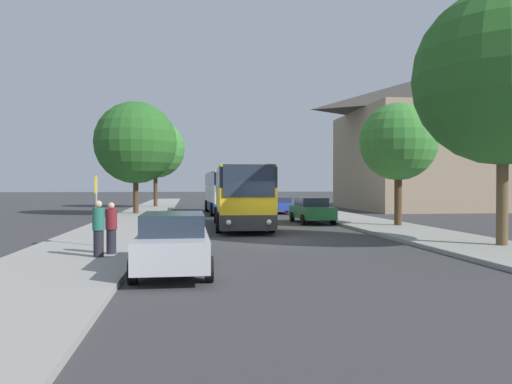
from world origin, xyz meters
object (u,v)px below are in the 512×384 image
Objects in this scene: bus_front at (241,195)px; tree_left_far at (136,143)px; pedestrian_waiting_far at (111,228)px; tree_right_near at (398,142)px; parked_car_right_near at (312,210)px; tree_right_mid at (503,77)px; bus_stop_sign at (96,202)px; pedestrian_waiting_near at (99,229)px; tree_left_near at (155,149)px; bus_middle at (225,191)px; parked_car_left_curb at (173,242)px; parked_car_right_far at (280,205)px.

tree_left_far reaches higher than bus_front.
tree_right_near is at bearing 141.16° from pedestrian_waiting_far.
bus_front is 5.31m from parked_car_right_near.
tree_right_near is 0.71× the size of tree_right_mid.
tree_left_far is (-0.79, 20.64, 3.85)m from bus_stop_sign.
tree_right_mid is (15.30, -22.44, 0.65)m from tree_left_far.
bus_front is 12.13m from pedestrian_waiting_far.
tree_right_mid is (14.51, -1.80, 4.50)m from bus_stop_sign.
bus_stop_sign is (-10.68, -11.14, 0.91)m from parked_car_right_near.
tree_right_near is (15.29, -13.40, -0.92)m from tree_left_far.
pedestrian_waiting_near is 24.10m from tree_left_far.
pedestrian_waiting_near is at bearing -86.61° from tree_left_far.
pedestrian_waiting_near is 1.05× the size of pedestrian_waiting_far.
pedestrian_waiting_near is 0.19× the size of tree_left_near.
tree_right_near is (8.35, -14.71, 2.85)m from bus_middle.
tree_left_far is at bearing 92.20° from bus_stop_sign.
parked_car_left_curb is at bearing -163.86° from tree_right_mid.
parked_car_left_curb is 1.87× the size of bus_stop_sign.
tree_right_mid reaches higher than tree_left_near.
bus_front is at bearing 170.84° from tree_right_near.
parked_car_left_curb is 26.49m from tree_left_far.
tree_left_far reaches higher than tree_right_near.
parked_car_left_curb is 3.49m from pedestrian_waiting_far.
bus_stop_sign is at bearing 119.63° from parked_car_left_curb.
tree_right_near is at bearing 90.09° from tree_right_mid.
pedestrian_waiting_far is at bearing 125.76° from parked_car_left_curb.
parked_car_right_near is (7.77, 16.30, -0.01)m from parked_car_left_curb.
parked_car_right_near is at bearing 134.44° from tree_right_near.
parked_car_right_near is 0.50× the size of tree_left_near.
tree_left_far reaches higher than pedestrian_waiting_far.
bus_stop_sign is 33.48m from tree_left_near.
tree_right_near is at bearing 103.18° from parked_car_right_far.
parked_car_right_far is at bearing 173.88° from pedestrian_waiting_far.
tree_right_near is at bearing 26.54° from bus_stop_sign.
parked_car_right_near is at bearing -63.86° from tree_left_near.
pedestrian_waiting_near reaches higher than parked_car_right_far.
tree_right_near is (3.82, -3.90, 3.84)m from parked_car_right_near.
tree_right_mid is (3.84, -12.94, 5.41)m from parked_car_right_near.
tree_left_near is 29.85m from tree_right_near.
bus_stop_sign is at bearing -107.53° from bus_middle.
bus_front reaches higher than pedestrian_waiting_far.
tree_right_near is at bearing -62.29° from bus_middle.
tree_right_mid is (0.01, -9.04, 1.57)m from tree_right_near.
bus_middle is 4.63m from parked_car_right_far.
parked_car_right_near is 1.03× the size of parked_car_right_far.
parked_car_right_near is at bearing -69.15° from bus_middle.
tree_left_near is at bearing 90.27° from bus_stop_sign.
bus_middle is at bearing 119.59° from tree_right_near.
parked_car_left_curb is 3.17m from pedestrian_waiting_near.
bus_middle reaches higher than parked_car_right_far.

